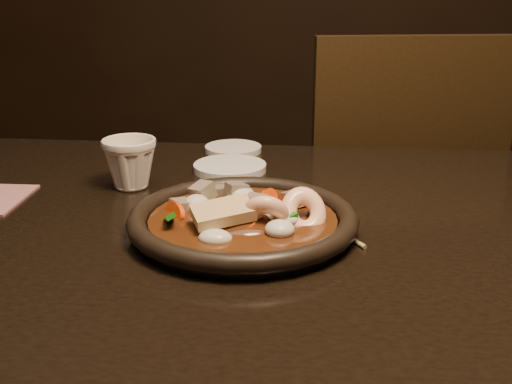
# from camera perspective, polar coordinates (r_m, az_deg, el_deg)

# --- Properties ---
(table) EXTENTS (1.60, 0.90, 0.75)m
(table) POSITION_cam_1_polar(r_m,az_deg,el_deg) (0.91, 2.53, -7.98)
(table) COLOR black
(table) RESTS_ON floor
(chair) EXTENTS (0.52, 0.52, 0.96)m
(chair) POSITION_cam_1_polar(r_m,az_deg,el_deg) (1.61, 11.71, -1.71)
(chair) COLOR black
(chair) RESTS_ON floor
(plate) EXTENTS (0.31, 0.31, 0.03)m
(plate) POSITION_cam_1_polar(r_m,az_deg,el_deg) (0.87, -1.17, -2.61)
(plate) COLOR black
(plate) RESTS_ON table
(stirfry) EXTENTS (0.24, 0.20, 0.07)m
(stirfry) POSITION_cam_1_polar(r_m,az_deg,el_deg) (0.87, -0.99, -2.15)
(stirfry) COLOR #381A0A
(stirfry) RESTS_ON plate
(soy_dish) EXTENTS (0.10, 0.10, 0.01)m
(soy_dish) POSITION_cam_1_polar(r_m,az_deg,el_deg) (1.01, -0.67, 0.05)
(soy_dish) COLOR white
(soy_dish) RESTS_ON table
(saucer_left) EXTENTS (0.13, 0.13, 0.01)m
(saucer_left) POSITION_cam_1_polar(r_m,az_deg,el_deg) (1.14, -2.34, 2.20)
(saucer_left) COLOR white
(saucer_left) RESTS_ON table
(saucer_right) EXTENTS (0.11, 0.11, 0.01)m
(saucer_right) POSITION_cam_1_polar(r_m,az_deg,el_deg) (1.26, -2.04, 3.86)
(saucer_right) COLOR white
(saucer_right) RESTS_ON table
(tea_cup) EXTENTS (0.09, 0.09, 0.09)m
(tea_cup) POSITION_cam_1_polar(r_m,az_deg,el_deg) (1.06, -11.14, 2.66)
(tea_cup) COLOR silver
(tea_cup) RESTS_ON table
(chopsticks) EXTENTS (0.12, 0.18, 0.01)m
(chopsticks) POSITION_cam_1_polar(r_m,az_deg,el_deg) (0.91, 5.60, -2.43)
(chopsticks) COLOR tan
(chopsticks) RESTS_ON table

